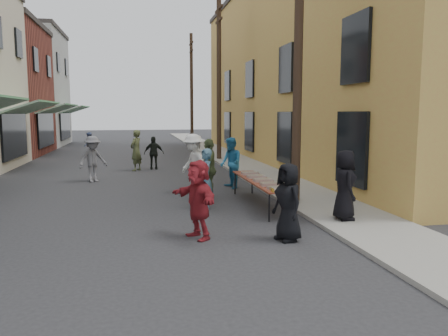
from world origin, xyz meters
name	(u,v)px	position (x,y,z in m)	size (l,w,h in m)	color
ground	(151,241)	(0.00, 0.00, 0.00)	(120.00, 120.00, 0.00)	#28282B
sidewalk	(231,159)	(5.00, 15.00, 0.05)	(2.20, 60.00, 0.10)	gray
building_ochre	(342,70)	(11.10, 14.00, 5.00)	(10.00, 28.00, 10.00)	#C48D46
utility_pole_near	(298,47)	(4.30, 3.00, 4.50)	(0.26, 0.26, 9.00)	#2D2116
utility_pole_mid	(219,79)	(4.30, 15.00, 4.50)	(0.26, 0.26, 9.00)	#2D2116
utility_pole_far	(192,90)	(4.30, 27.00, 4.50)	(0.26, 0.26, 9.00)	#2D2116
serving_table	(260,181)	(3.19, 2.96, 0.71)	(0.70, 4.00, 0.75)	maroon
catering_tray_sausage	(278,188)	(3.19, 1.31, 0.79)	(0.50, 0.33, 0.08)	maroon
catering_tray_foil_b	(270,184)	(3.19, 1.96, 0.79)	(0.50, 0.33, 0.08)	#B2B2B7
catering_tray_buns	(263,180)	(3.19, 2.66, 0.79)	(0.50, 0.33, 0.08)	tan
catering_tray_foil_d	(256,176)	(3.19, 3.36, 0.79)	(0.50, 0.33, 0.08)	#B2B2B7
catering_tray_buns_end	(250,173)	(3.19, 4.06, 0.79)	(0.50, 0.33, 0.08)	tan
condiment_jar_a	(273,191)	(2.97, 1.01, 0.79)	(0.07, 0.07, 0.08)	#A57F26
condiment_jar_b	(272,190)	(2.97, 1.11, 0.79)	(0.07, 0.07, 0.08)	#A57F26
condiment_jar_c	(271,189)	(2.97, 1.21, 0.79)	(0.07, 0.07, 0.08)	#A57F26
cup_stack	(289,189)	(3.39, 1.06, 0.81)	(0.08, 0.08, 0.12)	tan
guest_front_a	(288,202)	(2.81, -0.49, 0.82)	(0.80, 0.52, 1.64)	black
guest_front_b	(206,179)	(1.60, 2.80, 0.84)	(0.62, 0.40, 1.69)	#446D84
guest_front_c	(231,163)	(3.00, 5.96, 0.90)	(0.88, 0.68, 1.80)	teal
guest_front_d	(194,164)	(1.60, 5.31, 0.98)	(1.27, 0.73, 1.97)	white
guest_front_e	(209,169)	(1.94, 4.21, 0.94)	(1.10, 0.46, 1.88)	#54653A
guest_queue_back	(198,199)	(1.01, 0.05, 0.84)	(1.57, 0.50, 1.69)	maroon
server	(345,185)	(4.63, 0.58, 0.94)	(0.82, 0.54, 1.68)	black
passerby_left	(93,159)	(-1.91, 8.44, 0.89)	(1.15, 0.66, 1.78)	slate
passerby_mid	(154,153)	(0.56, 11.72, 0.78)	(0.91, 0.38, 1.55)	black
passerby_right	(136,150)	(-0.27, 11.40, 0.94)	(0.69, 0.45, 1.88)	#4B5430
passerby_far	(89,145)	(-3.00, 18.08, 0.75)	(0.73, 0.57, 1.50)	#4C5F94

